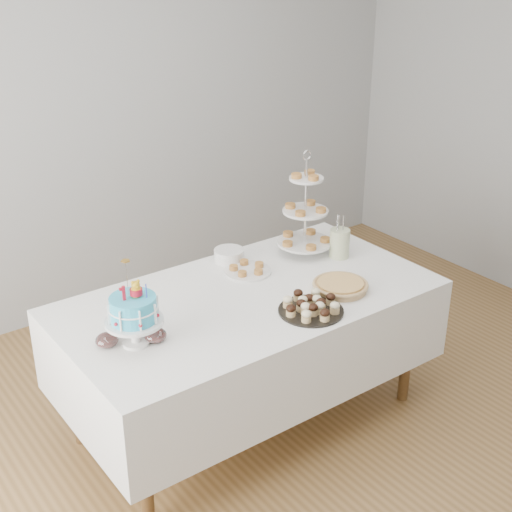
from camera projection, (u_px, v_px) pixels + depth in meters
floor at (283, 448)px, 3.70m from camera, size 5.00×5.00×0.00m
walls at (287, 205)px, 3.14m from camera, size 5.04×4.04×2.70m
table at (248, 334)px, 3.70m from camera, size 1.92×1.02×0.77m
birthday_cake at (134, 323)px, 3.13m from camera, size 0.26×0.26×0.40m
cupcake_tray at (311, 305)px, 3.43m from camera, size 0.32×0.32×0.07m
pie at (340, 286)px, 3.64m from camera, size 0.29×0.29×0.05m
tiered_stand at (305, 212)px, 3.96m from camera, size 0.31×0.31×0.61m
plate_stack at (229, 255)px, 3.96m from camera, size 0.17×0.17×0.07m
pastry_plate at (248, 269)px, 3.83m from camera, size 0.26×0.26×0.04m
jam_bowl_a at (155, 335)px, 3.19m from camera, size 0.10×0.10×0.06m
jam_bowl_b at (107, 340)px, 3.15m from camera, size 0.10×0.10×0.06m
utensil_pitcher at (340, 242)px, 3.99m from camera, size 0.12×0.11×0.25m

